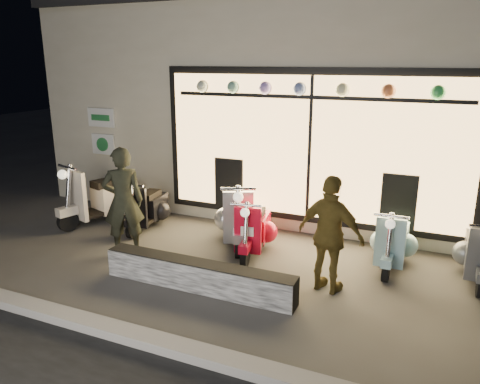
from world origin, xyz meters
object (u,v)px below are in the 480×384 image
(man, at_px, (123,201))
(scooter_silver, at_px, (238,216))
(graffiti_barrier, at_px, (198,276))
(scooter_red, at_px, (254,228))
(woman, at_px, (330,235))

(man, bearing_deg, scooter_silver, -176.34)
(graffiti_barrier, relative_size, man, 1.59)
(graffiti_barrier, distance_m, scooter_red, 1.60)
(scooter_silver, xyz_separation_m, man, (-1.42, -1.24, 0.43))
(scooter_red, xyz_separation_m, woman, (1.43, -0.90, 0.42))
(woman, bearing_deg, graffiti_barrier, 37.65)
(scooter_silver, distance_m, woman, 2.24)
(man, bearing_deg, graffiti_barrier, 121.52)
(graffiti_barrier, distance_m, man, 1.91)
(man, xyz_separation_m, woman, (3.28, 0.03, -0.07))
(woman, bearing_deg, scooter_red, -17.51)
(scooter_red, height_order, woman, woman)
(scooter_red, xyz_separation_m, man, (-1.84, -0.93, 0.49))
(woman, bearing_deg, man, 15.26)
(graffiti_barrier, bearing_deg, scooter_red, 83.82)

